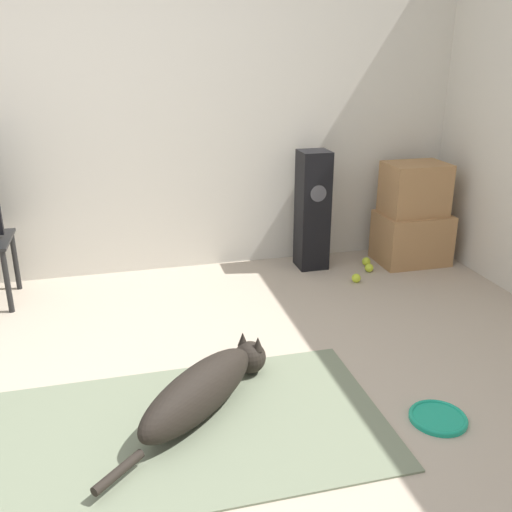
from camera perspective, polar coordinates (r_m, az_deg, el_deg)
ground_plane at (r=2.65m, az=-10.57°, el=-17.90°), size 12.00×12.00×0.00m
wall_back at (r=4.21m, az=-14.00°, el=14.97°), size 8.00×0.06×2.55m
area_rug at (r=2.70m, az=-7.37°, el=-16.86°), size 1.84×1.02×0.01m
dog at (r=2.73m, az=-5.18°, el=-13.03°), size 0.88×0.85×0.25m
frisbee at (r=2.86m, az=17.75°, el=-15.13°), size 0.27×0.27×0.03m
cardboard_box_lower at (r=4.67m, az=15.28°, el=1.76°), size 0.53×0.40×0.40m
cardboard_box_upper at (r=4.57m, az=15.60°, el=6.51°), size 0.46×0.34×0.39m
floor_speaker at (r=4.35m, az=5.67°, el=4.56°), size 0.22×0.23×0.90m
tennis_ball_by_boxes at (r=4.43m, az=11.24°, el=-1.16°), size 0.07×0.07×0.07m
tennis_ball_near_speaker at (r=4.55m, az=10.97°, el=-0.54°), size 0.07×0.07×0.07m
tennis_ball_loose_on_carpet at (r=4.22m, az=9.99°, el=-2.19°), size 0.07×0.07×0.07m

